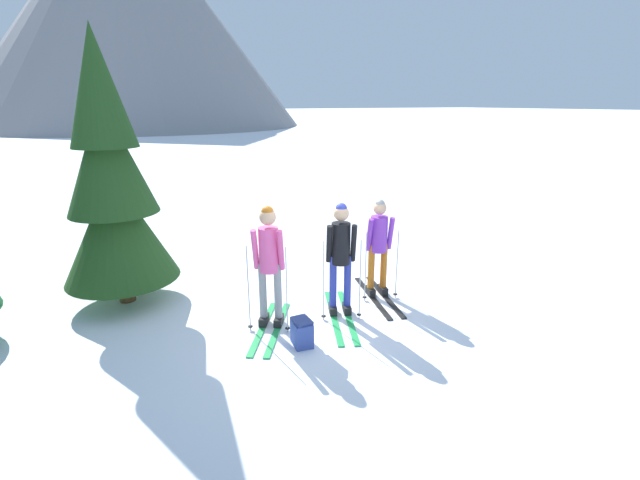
{
  "coord_description": "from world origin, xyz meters",
  "views": [
    {
      "loc": [
        -2.92,
        -5.44,
        3.14
      ],
      "look_at": [
        0.14,
        0.45,
        1.05
      ],
      "focal_mm": 24.72,
      "sensor_mm": 36.0,
      "label": 1
    }
  ],
  "objects_px": {
    "skier_in_pink": "(269,259)",
    "backpack_on_snow_front": "(302,332)",
    "skier_in_purple": "(379,245)",
    "pine_tree_near": "(111,185)",
    "skier_in_black": "(341,255)"
  },
  "relations": [
    {
      "from": "skier_in_pink",
      "to": "backpack_on_snow_front",
      "type": "height_order",
      "value": "skier_in_pink"
    },
    {
      "from": "skier_in_purple",
      "to": "pine_tree_near",
      "type": "relative_size",
      "value": 0.41
    },
    {
      "from": "skier_in_purple",
      "to": "backpack_on_snow_front",
      "type": "distance_m",
      "value": 2.13
    },
    {
      "from": "pine_tree_near",
      "to": "backpack_on_snow_front",
      "type": "xyz_separation_m",
      "value": [
        1.97,
        -2.58,
        -1.74
      ]
    },
    {
      "from": "pine_tree_near",
      "to": "backpack_on_snow_front",
      "type": "relative_size",
      "value": 11.08
    },
    {
      "from": "skier_in_purple",
      "to": "skier_in_pink",
      "type": "bearing_deg",
      "value": -175.35
    },
    {
      "from": "skier_in_purple",
      "to": "pine_tree_near",
      "type": "bearing_deg",
      "value": 155.59
    },
    {
      "from": "pine_tree_near",
      "to": "backpack_on_snow_front",
      "type": "distance_m",
      "value": 3.68
    },
    {
      "from": "backpack_on_snow_front",
      "to": "skier_in_purple",
      "type": "bearing_deg",
      "value": 25.69
    },
    {
      "from": "skier_in_pink",
      "to": "pine_tree_near",
      "type": "bearing_deg",
      "value": 133.95
    },
    {
      "from": "skier_in_black",
      "to": "backpack_on_snow_front",
      "type": "bearing_deg",
      "value": -148.82
    },
    {
      "from": "skier_in_purple",
      "to": "skier_in_black",
      "type": "bearing_deg",
      "value": -160.36
    },
    {
      "from": "skier_in_pink",
      "to": "backpack_on_snow_front",
      "type": "xyz_separation_m",
      "value": [
        0.16,
        -0.71,
        -0.84
      ]
    },
    {
      "from": "skier_in_black",
      "to": "pine_tree_near",
      "type": "distance_m",
      "value": 3.65
    },
    {
      "from": "skier_in_purple",
      "to": "pine_tree_near",
      "type": "xyz_separation_m",
      "value": [
        -3.78,
        1.71,
        1.03
      ]
    }
  ]
}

